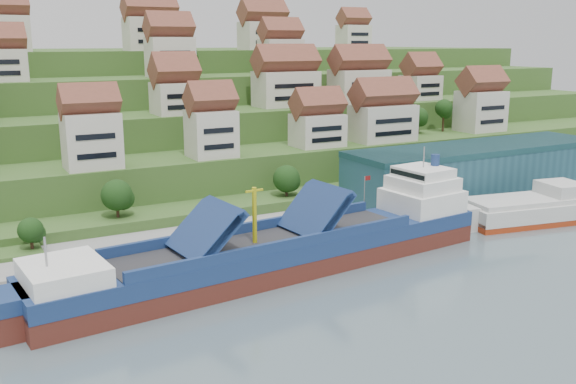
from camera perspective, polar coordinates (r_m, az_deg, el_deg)
ground at (r=99.47m, az=1.50°, el=-6.42°), size 300.00×300.00×0.00m
quay at (r=121.48m, az=6.14°, el=-2.28°), size 180.00×14.00×2.20m
hillside at (r=191.80m, az=-14.24°, el=6.04°), size 260.00×128.00×31.00m
hillside_village at (r=148.34m, az=-11.01°, el=9.44°), size 157.25×62.45×28.54m
hillside_trees at (r=131.77m, az=-12.58°, el=5.62°), size 143.36×62.17×31.27m
warehouse at (r=141.77m, az=16.46°, el=2.03°), size 60.00×15.00×10.00m
flagpole at (r=115.02m, az=6.85°, el=-0.21°), size 1.28×0.16×8.00m
cargo_ship at (r=96.08m, az=-0.00°, el=-5.19°), size 73.01×17.88×15.96m
second_ship at (r=130.24m, az=20.99°, el=-1.46°), size 28.25×14.52×7.81m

